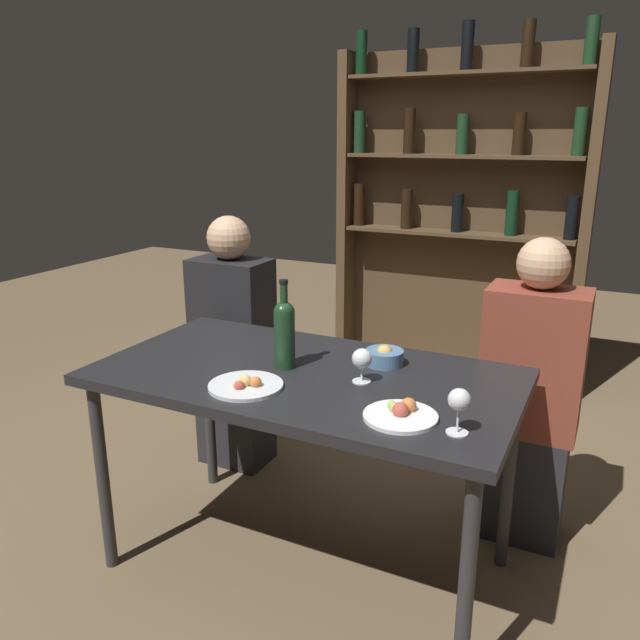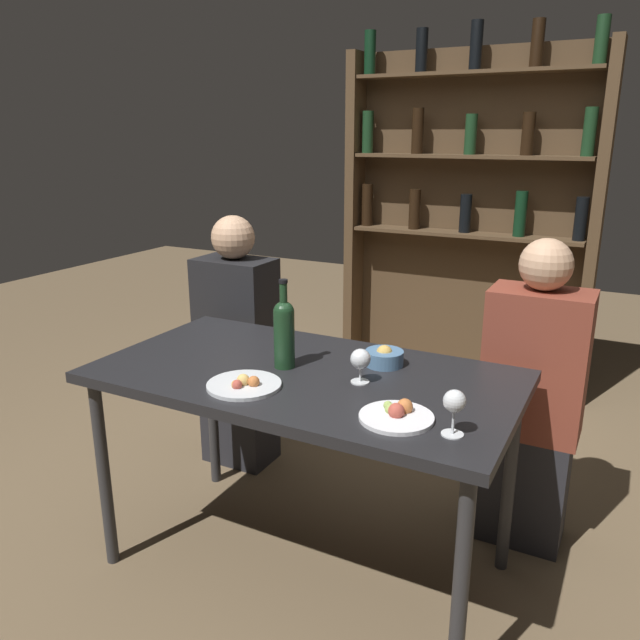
{
  "view_description": "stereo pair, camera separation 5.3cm",
  "coord_description": "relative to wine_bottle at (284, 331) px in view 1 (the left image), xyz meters",
  "views": [
    {
      "loc": [
        0.9,
        -1.73,
        1.53
      ],
      "look_at": [
        0.0,
        0.11,
        0.91
      ],
      "focal_mm": 35.0,
      "sensor_mm": 36.0,
      "label": 1
    },
    {
      "loc": [
        0.95,
        -1.7,
        1.53
      ],
      "look_at": [
        0.0,
        0.11,
        0.91
      ],
      "focal_mm": 35.0,
      "sensor_mm": 36.0,
      "label": 2
    }
  ],
  "objects": [
    {
      "name": "ground_plane",
      "position": [
        0.08,
        -0.01,
        -0.89
      ],
      "size": [
        10.0,
        10.0,
        0.0
      ],
      "primitive_type": "plane",
      "color": "brown"
    },
    {
      "name": "dining_table",
      "position": [
        0.08,
        -0.01,
        -0.2
      ],
      "size": [
        1.41,
        0.75,
        0.76
      ],
      "color": "black",
      "rests_on": "ground_plane"
    },
    {
      "name": "wine_rack_wall",
      "position": [
        0.08,
        2.0,
        0.21
      ],
      "size": [
        1.49,
        0.21,
        2.11
      ],
      "color": "#4C3823",
      "rests_on": "ground_plane"
    },
    {
      "name": "wine_bottle",
      "position": [
        0.0,
        0.0,
        0.0
      ],
      "size": [
        0.07,
        0.07,
        0.31
      ],
      "color": "#19381E",
      "rests_on": "dining_table"
    },
    {
      "name": "wine_glass_0",
      "position": [
        0.28,
        -0.01,
        -0.06
      ],
      "size": [
        0.07,
        0.07,
        0.11
      ],
      "color": "silver",
      "rests_on": "dining_table"
    },
    {
      "name": "wine_glass_1",
      "position": [
        0.65,
        -0.23,
        -0.04
      ],
      "size": [
        0.06,
        0.06,
        0.13
      ],
      "color": "silver",
      "rests_on": "dining_table"
    },
    {
      "name": "food_plate_0",
      "position": [
        -0.02,
        -0.21,
        -0.12
      ],
      "size": [
        0.24,
        0.24,
        0.04
      ],
      "color": "silver",
      "rests_on": "dining_table"
    },
    {
      "name": "food_plate_1",
      "position": [
        0.48,
        -0.2,
        -0.12
      ],
      "size": [
        0.21,
        0.21,
        0.05
      ],
      "color": "white",
      "rests_on": "dining_table"
    },
    {
      "name": "snack_bowl",
      "position": [
        0.29,
        0.17,
        -0.1
      ],
      "size": [
        0.13,
        0.13,
        0.07
      ],
      "color": "#4C7299",
      "rests_on": "dining_table"
    },
    {
      "name": "seated_person_left",
      "position": [
        -0.57,
        0.53,
        -0.33
      ],
      "size": [
        0.35,
        0.22,
        1.18
      ],
      "color": "#26262B",
      "rests_on": "ground_plane"
    },
    {
      "name": "seated_person_right",
      "position": [
        0.74,
        0.53,
        -0.33
      ],
      "size": [
        0.35,
        0.22,
        1.18
      ],
      "color": "#26262B",
      "rests_on": "ground_plane"
    }
  ]
}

